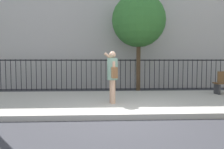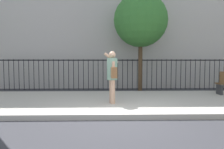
{
  "view_description": "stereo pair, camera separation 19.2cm",
  "coord_description": "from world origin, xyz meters",
  "views": [
    {
      "loc": [
        -0.67,
        -5.62,
        1.56
      ],
      "look_at": [
        -0.28,
        1.84,
        1.07
      ],
      "focal_mm": 35.58,
      "sensor_mm": 36.0,
      "label": 1
    },
    {
      "loc": [
        -0.48,
        -5.63,
        1.56
      ],
      "look_at": [
        -0.28,
        1.84,
        1.07
      ],
      "focal_mm": 35.58,
      "sensor_mm": 36.0,
      "label": 2
    }
  ],
  "objects": [
    {
      "name": "ground_plane",
      "position": [
        0.0,
        0.0,
        0.0
      ],
      "size": [
        60.0,
        60.0,
        0.0
      ],
      "primitive_type": "plane",
      "color": "#333338"
    },
    {
      "name": "pedestrian_on_phone",
      "position": [
        -0.28,
        1.51,
        1.13
      ],
      "size": [
        0.5,
        0.69,
        1.69
      ],
      "color": "tan",
      "rests_on": "sidewalk"
    },
    {
      "name": "sidewalk",
      "position": [
        0.0,
        2.2,
        0.07
      ],
      "size": [
        28.0,
        4.4,
        0.15
      ],
      "primitive_type": "cube",
      "color": "#B2ADA3",
      "rests_on": "ground"
    },
    {
      "name": "street_tree_mid",
      "position": [
        1.22,
        5.34,
        3.5
      ],
      "size": [
        2.64,
        2.64,
        4.83
      ],
      "color": "#4C3823",
      "rests_on": "ground"
    },
    {
      "name": "iron_fence",
      "position": [
        0.0,
        5.9,
        1.02
      ],
      "size": [
        12.03,
        0.04,
        1.6
      ],
      "color": "black",
      "rests_on": "ground"
    }
  ]
}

